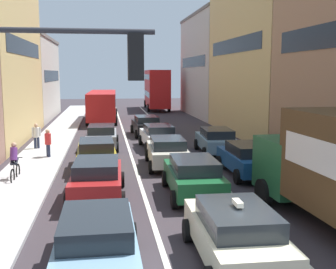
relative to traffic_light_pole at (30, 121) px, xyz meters
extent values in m
cube|color=#ABABAB|center=(-2.25, 21.06, -3.75)|extent=(2.60, 64.00, 0.14)
cube|color=silver|center=(2.75, 21.06, -3.81)|extent=(0.16, 60.00, 0.01)
cube|color=silver|center=(6.15, 21.06, -3.81)|extent=(0.16, 60.00, 0.01)
cube|color=black|center=(-4.03, 23.06, 2.59)|extent=(0.02, 11.73, 1.10)
cube|color=#B2ADA3|center=(-7.55, 37.72, 0.18)|extent=(7.00, 14.57, 7.99)
cube|color=black|center=(-4.03, 37.72, 0.58)|extent=(0.02, 11.73, 1.10)
cube|color=#66605B|center=(-7.55, 37.72, 4.33)|extent=(7.20, 14.57, 0.30)
cube|color=#B2ADA3|center=(14.35, 37.72, 1.54)|extent=(7.00, 14.57, 10.70)
cube|color=black|center=(10.84, 37.72, 2.07)|extent=(0.02, 11.73, 1.10)
cube|color=#66605B|center=(14.35, 37.72, 7.04)|extent=(7.20, 14.57, 0.30)
cube|color=tan|center=(14.35, 23.06, 2.26)|extent=(7.00, 14.57, 12.16)
cube|color=black|center=(10.84, 23.06, 2.87)|extent=(0.02, 11.73, 1.10)
cylinder|color=#2D2D33|center=(0.50, -0.01, 1.58)|extent=(3.50, 0.10, 0.10)
cube|color=black|center=(1.90, -0.01, 1.13)|extent=(0.28, 0.28, 0.84)
sphere|color=red|center=(1.90, 0.14, 1.39)|extent=(0.18, 0.18, 0.18)
sphere|color=#F2A519|center=(1.90, 0.14, 1.13)|extent=(0.18, 0.18, 0.18)
sphere|color=green|center=(1.90, 0.14, 0.87)|extent=(0.18, 0.18, 0.18)
cube|color=#1E5933|center=(8.04, 6.05, -2.39)|extent=(2.49, 2.49, 1.90)
cube|color=black|center=(8.00, 7.26, -2.01)|extent=(2.02, 0.11, 0.70)
cube|color=white|center=(6.97, 2.25, -1.36)|extent=(0.20, 4.48, 0.90)
cylinder|color=black|center=(6.84, 6.09, -3.34)|extent=(0.34, 0.97, 0.96)
cylinder|color=black|center=(9.24, 6.18, -3.34)|extent=(0.34, 0.97, 0.96)
cube|color=beige|center=(4.42, 1.80, -3.15)|extent=(1.90, 4.34, 0.70)
cube|color=#1E2328|center=(4.42, 1.60, -2.59)|extent=(1.64, 2.44, 0.52)
cube|color=#F2EACC|center=(4.42, 1.60, -2.22)|extent=(0.17, 0.44, 0.12)
cylinder|color=black|center=(3.54, 3.28, -3.50)|extent=(0.23, 0.64, 0.64)
cylinder|color=black|center=(5.38, 3.24, -3.50)|extent=(0.23, 0.64, 0.64)
cube|color=#759EB7|center=(1.07, 1.77, -3.15)|extent=(1.81, 4.30, 0.70)
cube|color=#1E2328|center=(1.07, 1.57, -2.59)|extent=(1.59, 2.41, 0.52)
cylinder|color=black|center=(0.15, 3.23, -3.50)|extent=(0.22, 0.64, 0.64)
cylinder|color=black|center=(1.99, 3.23, -3.50)|extent=(0.22, 0.64, 0.64)
cube|color=#19592D|center=(4.61, 7.65, -3.15)|extent=(1.93, 4.35, 0.70)
cube|color=#1E2328|center=(4.61, 7.45, -2.59)|extent=(1.66, 2.45, 0.52)
cylinder|color=black|center=(3.74, 9.14, -3.50)|extent=(0.24, 0.65, 0.64)
cylinder|color=black|center=(5.58, 9.08, -3.50)|extent=(0.24, 0.65, 0.64)
cylinder|color=black|center=(3.65, 6.22, -3.50)|extent=(0.24, 0.65, 0.64)
cylinder|color=black|center=(5.49, 6.16, -3.50)|extent=(0.24, 0.65, 0.64)
cube|color=#A51E1E|center=(0.98, 7.87, -3.15)|extent=(1.95, 4.36, 0.70)
cube|color=#1E2328|center=(0.97, 7.67, -2.59)|extent=(1.67, 2.46, 0.52)
cylinder|color=black|center=(0.11, 9.37, -3.50)|extent=(0.24, 0.65, 0.64)
cylinder|color=black|center=(1.95, 9.30, -3.50)|extent=(0.24, 0.65, 0.64)
cylinder|color=black|center=(0.01, 6.44, -3.50)|extent=(0.24, 0.65, 0.64)
cylinder|color=black|center=(1.85, 6.38, -3.50)|extent=(0.24, 0.65, 0.64)
cube|color=beige|center=(4.38, 12.82, -3.15)|extent=(1.97, 4.37, 0.70)
cube|color=#1E2328|center=(4.37, 12.62, -2.59)|extent=(1.68, 2.47, 0.52)
cylinder|color=black|center=(3.52, 14.32, -3.50)|extent=(0.25, 0.65, 0.64)
cylinder|color=black|center=(5.36, 14.25, -3.50)|extent=(0.25, 0.65, 0.64)
cylinder|color=black|center=(3.40, 11.40, -3.50)|extent=(0.25, 0.65, 0.64)
cylinder|color=black|center=(5.24, 11.32, -3.50)|extent=(0.25, 0.65, 0.64)
cube|color=#B29319|center=(0.87, 12.73, -3.15)|extent=(1.93, 4.35, 0.70)
cube|color=#1E2328|center=(0.88, 12.53, -2.59)|extent=(1.66, 2.46, 0.52)
cylinder|color=black|center=(-0.09, 14.16, -3.50)|extent=(0.24, 0.65, 0.64)
cylinder|color=black|center=(1.74, 14.22, -3.50)|extent=(0.24, 0.65, 0.64)
cylinder|color=black|center=(0.00, 11.24, -3.50)|extent=(0.24, 0.65, 0.64)
cylinder|color=black|center=(1.84, 11.29, -3.50)|extent=(0.24, 0.65, 0.64)
cube|color=silver|center=(4.58, 18.10, -3.15)|extent=(1.98, 4.37, 0.70)
cube|color=#1E2328|center=(4.59, 17.90, -2.59)|extent=(1.69, 2.47, 0.52)
cylinder|color=black|center=(3.60, 19.53, -3.50)|extent=(0.25, 0.65, 0.64)
cylinder|color=black|center=(5.44, 19.60, -3.50)|extent=(0.25, 0.65, 0.64)
cylinder|color=black|center=(3.72, 16.60, -3.50)|extent=(0.25, 0.65, 0.64)
cylinder|color=black|center=(5.56, 16.68, -3.50)|extent=(0.25, 0.65, 0.64)
cube|color=gray|center=(1.09, 18.55, -3.15)|extent=(1.91, 4.34, 0.70)
cube|color=#1E2328|center=(1.09, 18.35, -2.59)|extent=(1.64, 2.45, 0.52)
cylinder|color=black|center=(0.21, 20.04, -3.50)|extent=(0.24, 0.65, 0.64)
cylinder|color=black|center=(2.05, 19.99, -3.50)|extent=(0.24, 0.65, 0.64)
cylinder|color=black|center=(0.14, 17.11, -3.50)|extent=(0.24, 0.65, 0.64)
cylinder|color=black|center=(1.98, 17.07, -3.50)|extent=(0.24, 0.65, 0.64)
cube|color=black|center=(4.39, 23.78, -3.15)|extent=(1.98, 4.37, 0.70)
cube|color=#1E2328|center=(4.40, 23.58, -2.59)|extent=(1.69, 2.47, 0.52)
cylinder|color=black|center=(3.41, 25.20, -3.50)|extent=(0.25, 0.65, 0.64)
cylinder|color=black|center=(5.25, 25.28, -3.50)|extent=(0.25, 0.65, 0.64)
cylinder|color=black|center=(3.54, 22.28, -3.50)|extent=(0.25, 0.65, 0.64)
cylinder|color=black|center=(5.37, 22.36, -3.50)|extent=(0.25, 0.65, 0.64)
cube|color=#194C8C|center=(7.77, 10.51, -3.15)|extent=(1.83, 4.31, 0.70)
cube|color=#1E2328|center=(7.77, 10.31, -2.59)|extent=(1.60, 2.42, 0.52)
cylinder|color=black|center=(6.86, 11.98, -3.50)|extent=(0.22, 0.64, 0.64)
cylinder|color=black|center=(8.70, 11.96, -3.50)|extent=(0.22, 0.64, 0.64)
cylinder|color=black|center=(6.84, 9.05, -3.50)|extent=(0.22, 0.64, 0.64)
cylinder|color=black|center=(8.68, 9.04, -3.50)|extent=(0.22, 0.64, 0.64)
cube|color=#759EB7|center=(7.71, 15.86, -3.15)|extent=(2.04, 4.39, 0.70)
cube|color=#1E2328|center=(7.70, 15.66, -2.59)|extent=(1.72, 2.49, 0.52)
cylinder|color=black|center=(6.88, 17.37, -3.50)|extent=(0.26, 0.65, 0.64)
cylinder|color=black|center=(8.72, 17.27, -3.50)|extent=(0.26, 0.65, 0.64)
cylinder|color=black|center=(6.71, 14.45, -3.50)|extent=(0.26, 0.65, 0.64)
cylinder|color=black|center=(8.55, 14.35, -3.50)|extent=(0.26, 0.65, 0.64)
cube|color=#B21919|center=(1.09, 33.26, -2.12)|extent=(2.79, 10.57, 2.40)
cube|color=black|center=(1.09, 33.26, -1.76)|extent=(2.80, 9.94, 0.70)
cylinder|color=black|center=(-0.06, 37.08, -3.32)|extent=(0.33, 1.01, 1.00)
cylinder|color=black|center=(2.44, 37.01, -3.32)|extent=(0.33, 1.01, 1.00)
cylinder|color=black|center=(-0.25, 30.15, -3.32)|extent=(0.33, 1.01, 1.00)
cylinder|color=black|center=(2.25, 30.08, -3.32)|extent=(0.33, 1.01, 1.00)
cube|color=#B21919|center=(7.94, 46.25, -2.12)|extent=(2.89, 10.59, 2.40)
cube|color=black|center=(7.94, 46.25, -1.76)|extent=(2.89, 9.96, 0.70)
cube|color=#B21919|center=(7.94, 46.25, 0.16)|extent=(2.89, 10.59, 2.16)
cube|color=black|center=(7.94, 46.25, 0.40)|extent=(2.89, 9.96, 0.64)
cylinder|color=black|center=(6.83, 50.07, -3.32)|extent=(0.34, 1.01, 1.00)
cylinder|color=black|center=(9.33, 49.98, -3.32)|extent=(0.34, 1.01, 1.00)
cylinder|color=black|center=(6.58, 43.15, -3.32)|extent=(0.34, 1.01, 1.00)
cylinder|color=black|center=(9.07, 43.06, -3.32)|extent=(0.34, 1.01, 1.00)
torus|color=black|center=(-2.58, 11.40, -3.48)|extent=(0.07, 0.68, 0.68)
torus|color=black|center=(-2.60, 10.35, -3.48)|extent=(0.07, 0.68, 0.68)
cylinder|color=black|center=(-2.59, 10.88, -2.98)|extent=(0.07, 0.95, 0.05)
cylinder|color=black|center=(-2.59, 10.68, -3.20)|extent=(0.04, 0.04, 0.55)
cylinder|color=black|center=(-2.58, 11.30, -2.85)|extent=(0.50, 0.04, 0.04)
cylinder|color=#232833|center=(-2.67, 10.83, -2.91)|extent=(0.15, 0.44, 0.30)
cylinder|color=#232833|center=(-2.51, 10.83, -2.91)|extent=(0.15, 0.44, 0.30)
cylinder|color=#66337F|center=(-2.59, 10.78, -2.58)|extent=(0.31, 0.46, 0.62)
sphere|color=tan|center=(-2.59, 10.90, -2.21)|extent=(0.22, 0.22, 0.22)
cylinder|color=#262D47|center=(-1.75, 15.54, -3.41)|extent=(0.16, 0.16, 0.82)
cylinder|color=#262D47|center=(-1.83, 15.70, -3.41)|extent=(0.16, 0.16, 0.82)
cylinder|color=red|center=(-1.79, 15.62, -2.70)|extent=(0.34, 0.34, 0.60)
sphere|color=tan|center=(-1.79, 15.62, -2.28)|extent=(0.24, 0.24, 0.24)
cylinder|color=red|center=(-1.70, 15.42, -2.67)|extent=(0.10, 0.10, 0.55)
cylinder|color=red|center=(-1.88, 15.82, -2.67)|extent=(0.10, 0.10, 0.55)
cylinder|color=#262D47|center=(-2.74, 18.43, -3.41)|extent=(0.16, 0.16, 0.82)
cylinder|color=#262D47|center=(-2.91, 18.37, -3.41)|extent=(0.16, 0.16, 0.82)
cylinder|color=silver|center=(-2.82, 18.40, -2.70)|extent=(0.34, 0.34, 0.60)
sphere|color=tan|center=(-2.82, 18.40, -2.28)|extent=(0.24, 0.24, 0.24)
cylinder|color=silver|center=(-2.62, 18.47, -2.67)|extent=(0.10, 0.10, 0.55)
cylinder|color=silver|center=(-3.03, 18.33, -2.67)|extent=(0.10, 0.10, 0.55)
camera|label=1|loc=(1.34, -7.74, 0.85)|focal=45.02mm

